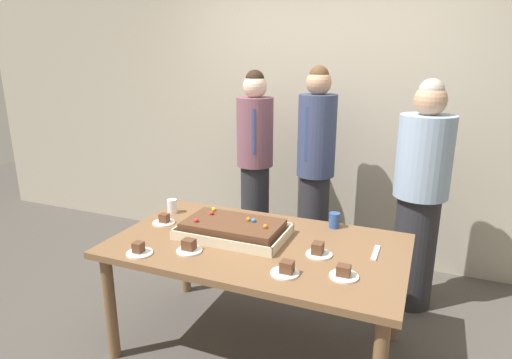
% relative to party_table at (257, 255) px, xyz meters
% --- Properties ---
extents(ground_plane, '(12.00, 12.00, 0.00)m').
position_rel_party_table_xyz_m(ground_plane, '(0.00, 0.00, -0.65)').
color(ground_plane, '#4C4742').
extents(interior_back_panel, '(8.00, 0.12, 3.00)m').
position_rel_party_table_xyz_m(interior_back_panel, '(0.00, 1.60, 0.85)').
color(interior_back_panel, '#B2A893').
rests_on(interior_back_panel, ground_plane).
extents(party_table, '(1.74, 1.01, 0.73)m').
position_rel_party_table_xyz_m(party_table, '(0.00, 0.00, 0.00)').
color(party_table, brown).
rests_on(party_table, ground_plane).
extents(sheet_cake, '(0.67, 0.40, 0.12)m').
position_rel_party_table_xyz_m(sheet_cake, '(-0.18, 0.04, 0.13)').
color(sheet_cake, beige).
rests_on(sheet_cake, party_table).
extents(plated_slice_near_left, '(0.15, 0.15, 0.07)m').
position_rel_party_table_xyz_m(plated_slice_near_left, '(-0.56, -0.40, 0.10)').
color(plated_slice_near_left, white).
rests_on(plated_slice_near_left, party_table).
extents(plated_slice_near_right, '(0.15, 0.15, 0.07)m').
position_rel_party_table_xyz_m(plated_slice_near_right, '(0.56, -0.22, 0.10)').
color(plated_slice_near_right, white).
rests_on(plated_slice_near_right, party_table).
extents(plated_slice_far_left, '(0.15, 0.15, 0.07)m').
position_rel_party_table_xyz_m(plated_slice_far_left, '(-0.70, 0.05, 0.10)').
color(plated_slice_far_left, white).
rests_on(plated_slice_far_left, party_table).
extents(plated_slice_far_right, '(0.15, 0.15, 0.07)m').
position_rel_party_table_xyz_m(plated_slice_far_right, '(-0.32, -0.26, 0.10)').
color(plated_slice_far_right, white).
rests_on(plated_slice_far_right, party_table).
extents(plated_slice_center_front, '(0.15, 0.15, 0.07)m').
position_rel_party_table_xyz_m(plated_slice_center_front, '(0.28, -0.30, 0.10)').
color(plated_slice_center_front, white).
rests_on(plated_slice_center_front, party_table).
extents(plated_slice_center_back, '(0.15, 0.15, 0.07)m').
position_rel_party_table_xyz_m(plated_slice_center_back, '(0.38, -0.02, 0.10)').
color(plated_slice_center_back, white).
rests_on(plated_slice_center_back, party_table).
extents(drink_cup_nearest, '(0.07, 0.07, 0.10)m').
position_rel_party_table_xyz_m(drink_cup_nearest, '(0.37, 0.42, 0.13)').
color(drink_cup_nearest, '#2D5199').
rests_on(drink_cup_nearest, party_table).
extents(drink_cup_middle, '(0.07, 0.07, 0.10)m').
position_rel_party_table_xyz_m(drink_cup_middle, '(-0.76, 0.25, 0.13)').
color(drink_cup_middle, white).
rests_on(drink_cup_middle, party_table).
extents(cake_server_utensil, '(0.03, 0.20, 0.01)m').
position_rel_party_table_xyz_m(cake_server_utensil, '(0.68, 0.13, 0.08)').
color(cake_server_utensil, silver).
rests_on(cake_server_utensil, party_table).
extents(person_serving_front, '(0.31, 0.31, 1.71)m').
position_rel_party_table_xyz_m(person_serving_front, '(-0.48, 1.10, 0.25)').
color(person_serving_front, '#28282D').
rests_on(person_serving_front, ground_plane).
extents(person_green_shirt_behind, '(0.38, 0.38, 1.67)m').
position_rel_party_table_xyz_m(person_green_shirt_behind, '(0.87, 0.92, 0.21)').
color(person_green_shirt_behind, '#28282D').
rests_on(person_green_shirt_behind, ground_plane).
extents(person_striped_tie_right, '(0.30, 0.30, 1.75)m').
position_rel_party_table_xyz_m(person_striped_tie_right, '(0.06, 1.10, 0.27)').
color(person_striped_tie_right, '#28282D').
rests_on(person_striped_tie_right, ground_plane).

